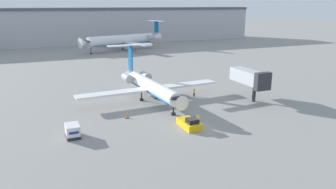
{
  "coord_description": "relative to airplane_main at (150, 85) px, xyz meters",
  "views": [
    {
      "loc": [
        -21.93,
        -41.83,
        18.52
      ],
      "look_at": [
        0.0,
        9.79,
        2.95
      ],
      "focal_mm": 35.0,
      "sensor_mm": 36.0,
      "label": 1
    }
  ],
  "objects": [
    {
      "name": "airplane_main",
      "position": [
        0.0,
        0.0,
        0.0
      ],
      "size": [
        29.21,
        25.17,
        9.86
      ],
      "color": "white",
      "rests_on": "ground"
    },
    {
      "name": "terminal_building",
      "position": [
        0.77,
        102.72,
        5.39
      ],
      "size": [
        180.0,
        16.8,
        16.8
      ],
      "color": "#B2B2B7",
      "rests_on": "ground"
    },
    {
      "name": "airplane_parked_far_left",
      "position": [
        14.64,
        71.76,
        1.28
      ],
      "size": [
        37.36,
        31.46,
        11.45
      ],
      "color": "white",
      "rests_on": "ground"
    },
    {
      "name": "worker_near_tug",
      "position": [
        2.3,
        -16.09,
        -2.16
      ],
      "size": [
        0.4,
        0.24,
        1.68
      ],
      "color": "#232838",
      "rests_on": "ground"
    },
    {
      "name": "ground_plane",
      "position": [
        0.77,
        -17.28,
        -3.04
      ],
      "size": [
        600.0,
        600.0,
        0.0
      ],
      "primitive_type": "plane",
      "color": "gray"
    },
    {
      "name": "traffic_cone_left",
      "position": [
        -7.22,
        -8.62,
        -2.69
      ],
      "size": [
        0.67,
        0.67,
        0.72
      ],
      "color": "black",
      "rests_on": "ground"
    },
    {
      "name": "jet_bridge",
      "position": [
        18.46,
        -7.28,
        1.4
      ],
      "size": [
        3.2,
        9.7,
        6.19
      ],
      "color": "#2D2D33",
      "rests_on": "ground"
    },
    {
      "name": "luggage_cart",
      "position": [
        -16.64,
        -13.46,
        -2.09
      ],
      "size": [
        1.89,
        2.88,
        1.89
      ],
      "color": "#232326",
      "rests_on": "ground"
    },
    {
      "name": "worker_by_wing",
      "position": [
        9.36,
        -1.08,
        -2.17
      ],
      "size": [
        0.4,
        0.24,
        1.66
      ],
      "color": "#232838",
      "rests_on": "ground"
    },
    {
      "name": "pushback_tug",
      "position": [
        0.52,
        -16.55,
        -2.4
      ],
      "size": [
        2.32,
        4.76,
        1.74
      ],
      "color": "yellow",
      "rests_on": "ground"
    }
  ]
}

